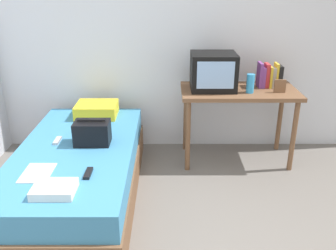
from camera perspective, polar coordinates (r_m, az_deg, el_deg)
name	(u,v)px	position (r m, az deg, el deg)	size (l,w,h in m)	color
wall_back	(179,30)	(4.01, 1.71, 14.44)	(5.20, 0.10, 2.60)	silver
bed	(78,173)	(3.33, -13.74, -7.21)	(1.00, 2.00, 0.49)	brown
desk	(238,99)	(3.81, 10.83, 3.97)	(1.16, 0.60, 0.78)	brown
tv	(213,71)	(3.70, 6.97, 8.23)	(0.44, 0.39, 0.36)	black
water_bottle	(250,83)	(3.67, 12.58, 6.29)	(0.08, 0.08, 0.18)	#3399DB
book_row	(269,76)	(3.91, 15.35, 7.33)	(0.24, 0.16, 0.25)	#7A3D89
picture_frame	(280,86)	(3.75, 16.89, 5.78)	(0.11, 0.02, 0.13)	brown
pillow	(97,110)	(3.86, -10.99, 2.34)	(0.41, 0.34, 0.13)	yellow
handbag	(92,133)	(3.22, -11.66, -1.16)	(0.30, 0.20, 0.23)	black
magazine	(37,173)	(2.89, -19.56, -7.00)	(0.21, 0.29, 0.01)	white
remote_dark	(88,173)	(2.77, -12.26, -7.31)	(0.04, 0.16, 0.02)	black
remote_silver	(57,141)	(3.36, -16.76, -2.33)	(0.04, 0.14, 0.02)	#B7B7BC
folded_towel	(54,189)	(2.60, -17.20, -9.48)	(0.28, 0.22, 0.06)	white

